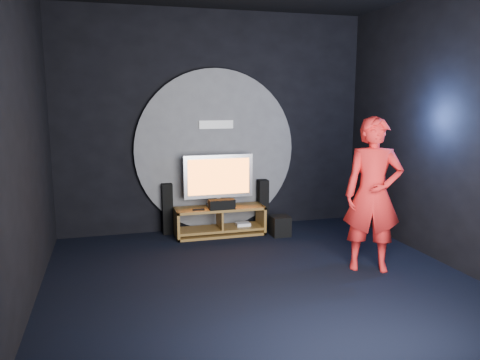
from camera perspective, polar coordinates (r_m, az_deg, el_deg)
name	(u,v)px	position (r m, az deg, el deg)	size (l,w,h in m)	color
floor	(263,283)	(5.61, 2.81, -12.46)	(5.00, 5.00, 0.00)	black
back_wall	(215,122)	(7.61, -3.11, 7.04)	(5.00, 0.04, 3.50)	black
front_wall	(398,165)	(2.95, 18.68, 1.80)	(5.00, 0.04, 3.50)	black
left_wall	(18,139)	(5.00, -25.41, 4.52)	(0.04, 5.00, 3.50)	black
right_wall	(454,130)	(6.45, 24.63, 5.61)	(0.04, 5.00, 3.50)	black
wall_disc_panel	(216,150)	(7.59, -2.98, 3.63)	(2.60, 0.11, 2.60)	#515156
media_console	(220,223)	(7.41, -2.42, -5.23)	(1.41, 0.45, 0.45)	olive
tv	(218,178)	(7.32, -2.64, 0.21)	(1.10, 0.22, 0.82)	silver
center_speaker	(222,204)	(7.19, -2.23, -2.99)	(0.40, 0.15, 0.15)	black
remote	(198,210)	(7.16, -5.09, -3.62)	(0.18, 0.05, 0.02)	black
tower_speaker_left	(167,209)	(7.51, -8.84, -3.48)	(0.16, 0.18, 0.81)	black
tower_speaker_right	(263,204)	(7.76, 2.78, -2.94)	(0.16, 0.18, 0.81)	black
subwoofer	(280,226)	(7.40, 4.91, -5.60)	(0.28, 0.28, 0.31)	black
player	(373,195)	(6.01, 15.90, -1.73)	(0.70, 0.46, 1.92)	red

